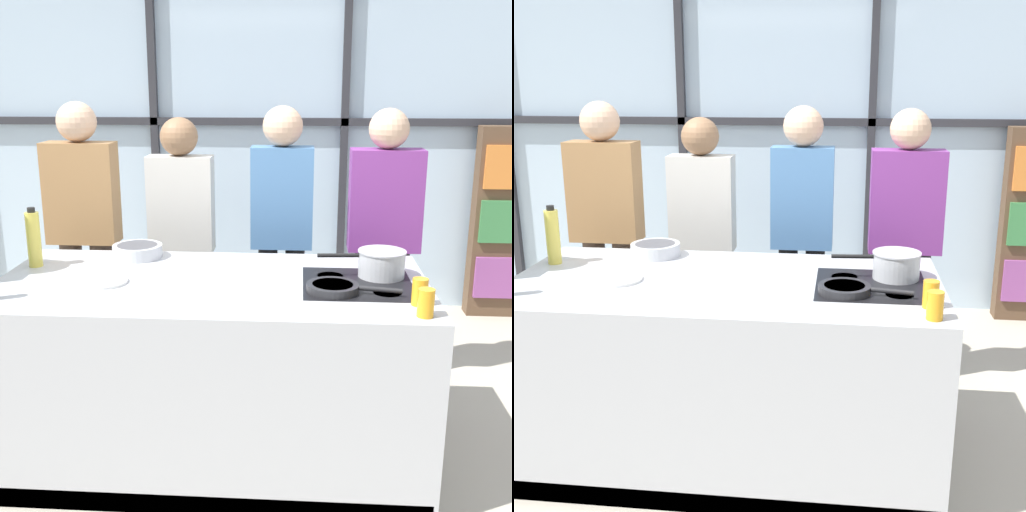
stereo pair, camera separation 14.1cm
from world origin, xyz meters
TOP-DOWN VIEW (x-y plane):
  - ground_plane at (0.00, 0.00)m, footprint 18.00×18.00m
  - back_window_wall at (0.00, 2.35)m, footprint 6.40×0.10m
  - demo_island at (0.00, -0.00)m, footprint 2.09×1.04m
  - spectator_far_left at (-0.94, 0.94)m, footprint 0.44×0.24m
  - spectator_center_left at (-0.31, 0.94)m, footprint 0.40×0.23m
  - spectator_center_right at (0.31, 0.94)m, footprint 0.38×0.24m
  - spectator_far_right at (0.94, 0.94)m, footprint 0.43×0.24m
  - frying_pan at (0.59, -0.13)m, footprint 0.43×0.24m
  - saucepan at (0.83, 0.12)m, footprint 0.43×0.24m
  - white_plate at (-0.51, -0.07)m, footprint 0.24×0.24m
  - mixing_bowl at (-0.46, 0.39)m, footprint 0.27×0.27m
  - oil_bottle at (-0.94, 0.18)m, footprint 0.07×0.07m
  - juice_glass_near at (0.94, -0.42)m, footprint 0.07×0.07m
  - juice_glass_far at (0.94, -0.28)m, footprint 0.07×0.07m

SIDE VIEW (x-z plane):
  - ground_plane at x=0.00m, z-range 0.00..0.00m
  - demo_island at x=0.00m, z-range 0.00..0.93m
  - white_plate at x=-0.51m, z-range 0.93..0.95m
  - spectator_center_left at x=-0.31m, z-range 0.13..1.78m
  - frying_pan at x=0.59m, z-range 0.93..0.97m
  - mixing_bowl at x=-0.46m, z-range 0.94..1.01m
  - spectator_far_right at x=0.94m, z-range 0.12..1.83m
  - juice_glass_near at x=0.94m, z-range 0.93..1.05m
  - juice_glass_far at x=0.94m, z-range 0.93..1.05m
  - spectator_far_left at x=-0.94m, z-range 0.13..1.87m
  - saucepan at x=0.83m, z-range 0.94..1.07m
  - spectator_center_right at x=0.31m, z-range 0.15..1.87m
  - oil_bottle at x=-0.94m, z-range 0.92..1.24m
  - back_window_wall at x=0.00m, z-range 0.00..2.80m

